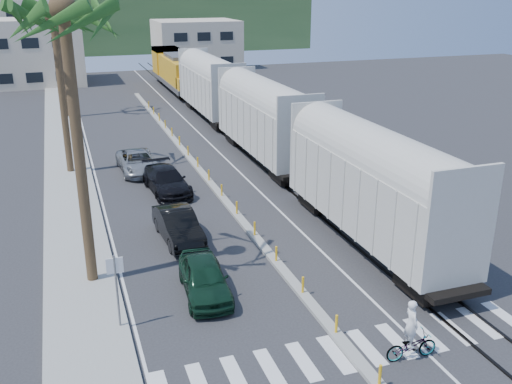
# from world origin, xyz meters

# --- Properties ---
(ground) EXTENTS (140.00, 140.00, 0.00)m
(ground) POSITION_xyz_m (0.00, 0.00, 0.00)
(ground) COLOR #28282B
(ground) RESTS_ON ground
(sidewalk) EXTENTS (3.00, 90.00, 0.15)m
(sidewalk) POSITION_xyz_m (-8.50, 25.00, 0.07)
(sidewalk) COLOR gray
(sidewalk) RESTS_ON ground
(rails) EXTENTS (1.56, 100.00, 0.06)m
(rails) POSITION_xyz_m (5.00, 28.00, 0.03)
(rails) COLOR black
(rails) RESTS_ON ground
(median) EXTENTS (0.45, 60.00, 0.85)m
(median) POSITION_xyz_m (0.00, 19.96, 0.09)
(median) COLOR gray
(median) RESTS_ON ground
(crosswalk) EXTENTS (14.00, 2.20, 0.01)m
(crosswalk) POSITION_xyz_m (0.00, -2.00, 0.01)
(crosswalk) COLOR silver
(crosswalk) RESTS_ON ground
(lane_markings) EXTENTS (9.42, 90.00, 0.01)m
(lane_markings) POSITION_xyz_m (-2.15, 25.00, 0.00)
(lane_markings) COLOR silver
(lane_markings) RESTS_ON ground
(freight_train) EXTENTS (3.00, 60.94, 5.85)m
(freight_train) POSITION_xyz_m (5.00, 26.20, 2.91)
(freight_train) COLOR beige
(freight_train) RESTS_ON ground
(palm_trees) EXTENTS (3.50, 37.20, 13.75)m
(palm_trees) POSITION_xyz_m (-8.10, 22.70, 10.81)
(palm_trees) COLOR brown
(palm_trees) RESTS_ON ground
(street_sign) EXTENTS (0.60, 0.08, 3.00)m
(street_sign) POSITION_xyz_m (-7.30, 2.00, 1.97)
(street_sign) COLOR slate
(street_sign) RESTS_ON ground
(buildings) EXTENTS (38.00, 27.00, 10.00)m
(buildings) POSITION_xyz_m (-6.41, 71.66, 4.36)
(buildings) COLOR #C4B39C
(buildings) RESTS_ON ground
(hillside) EXTENTS (80.00, 20.00, 12.00)m
(hillside) POSITION_xyz_m (0.00, 100.00, 6.00)
(hillside) COLOR #385628
(hillside) RESTS_ON ground
(car_lead) EXTENTS (2.41, 4.65, 1.50)m
(car_lead) POSITION_xyz_m (-3.73, 3.43, 0.75)
(car_lead) COLOR black
(car_lead) RESTS_ON ground
(car_second) EXTENTS (2.18, 4.85, 1.53)m
(car_second) POSITION_xyz_m (-3.65, 8.99, 0.77)
(car_second) COLOR black
(car_second) RESTS_ON ground
(car_third) EXTENTS (2.97, 5.55, 1.51)m
(car_third) POSITION_xyz_m (-2.89, 16.03, 0.75)
(car_third) COLOR black
(car_third) RESTS_ON ground
(car_rear) EXTENTS (2.74, 5.33, 1.44)m
(car_rear) POSITION_xyz_m (-3.96, 20.68, 0.72)
(car_rear) COLOR #949698
(car_rear) RESTS_ON ground
(cyclist) EXTENTS (0.85, 1.92, 2.25)m
(cyclist) POSITION_xyz_m (1.77, -3.02, 0.72)
(cyclist) COLOR #9EA0A5
(cyclist) RESTS_ON ground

